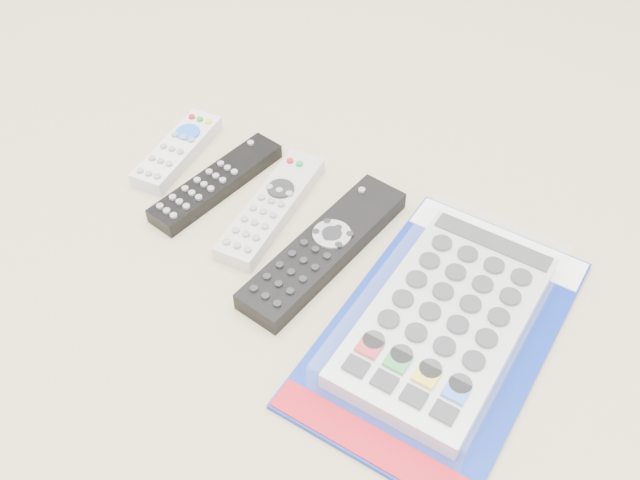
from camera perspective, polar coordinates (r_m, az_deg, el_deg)
The scene contains 5 objects.
remote_small_grey at distance 0.98m, azimuth -11.33°, elevation 7.03°, with size 0.07×0.16×0.02m.
remote_slim_black at distance 0.93m, azimuth -8.31°, elevation 4.57°, with size 0.07×0.20×0.02m.
remote_silver_dvd at distance 0.89m, azimuth -3.91°, elevation 2.62°, with size 0.07×0.20×0.02m.
remote_large_black at distance 0.83m, azimuth 0.34°, elevation -0.68°, with size 0.09×0.26×0.03m.
jumbo_remote_packaged at distance 0.77m, azimuth 10.06°, elevation -6.14°, with size 0.22×0.35×0.05m.
Camera 1 is at (0.35, -0.50, 0.63)m, focal length 40.00 mm.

